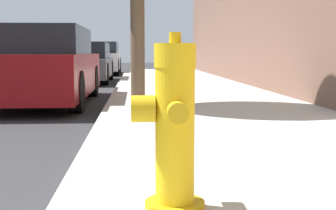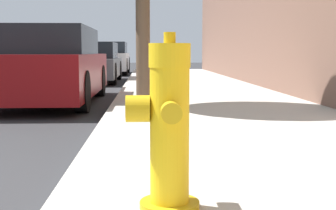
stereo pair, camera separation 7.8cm
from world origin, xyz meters
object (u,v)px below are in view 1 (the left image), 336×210
parked_car_far (98,58)px  parked_car_mid (83,63)px  fire_hydrant (173,128)px  parked_car_near (41,67)px

parked_car_far → parked_car_mid: bearing=-90.6°
fire_hydrant → parked_car_mid: parked_car_mid is taller
fire_hydrant → parked_car_far: (-1.77, 17.73, 0.11)m
parked_car_near → parked_car_far: parked_car_near is taller
parked_car_near → parked_car_mid: size_ratio=1.04×
parked_car_mid → parked_car_far: size_ratio=1.04×
parked_car_near → parked_car_mid: 6.11m
fire_hydrant → parked_car_near: bearing=106.7°
fire_hydrant → parked_car_far: 17.82m
parked_car_near → fire_hydrant: bearing=-73.3°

